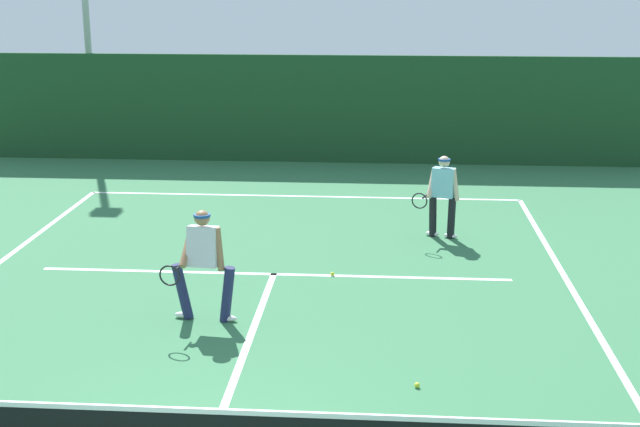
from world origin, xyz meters
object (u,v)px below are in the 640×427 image
object	(u,v)px
player_near	(203,261)
tennis_ball_extra	(417,385)
tennis_ball	(332,274)
player_far	(442,193)

from	to	relation	value
player_near	tennis_ball_extra	bearing A→B (deg)	153.76
tennis_ball	tennis_ball_extra	size ratio (longest dim) A/B	1.00
player_far	tennis_ball	world-z (taller)	player_far
tennis_ball	player_near	bearing A→B (deg)	-130.30
player_far	tennis_ball_extra	size ratio (longest dim) A/B	23.27
player_near	tennis_ball_extra	world-z (taller)	player_near
player_near	tennis_ball	xyz separation A→B (m)	(1.69, 1.99, -0.85)
player_far	tennis_ball_extra	distance (m)	6.25
player_far	tennis_ball	xyz separation A→B (m)	(-1.88, -2.29, -0.81)
tennis_ball_extra	player_near	bearing A→B (deg)	147.17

